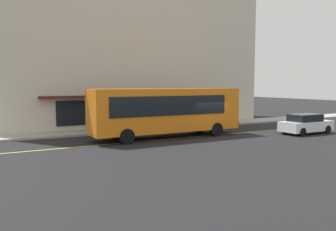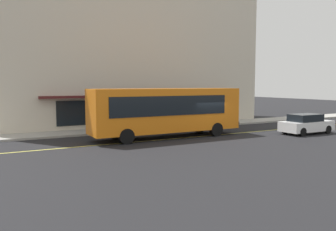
{
  "view_description": "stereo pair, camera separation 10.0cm",
  "coord_description": "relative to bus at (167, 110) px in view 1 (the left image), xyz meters",
  "views": [
    {
      "loc": [
        -14.31,
        -20.46,
        3.78
      ],
      "look_at": [
        -2.95,
        0.49,
        1.6
      ],
      "focal_mm": 36.23,
      "sensor_mm": 36.0,
      "label": 1
    },
    {
      "loc": [
        -14.23,
        -20.51,
        3.78
      ],
      "look_at": [
        -2.95,
        0.49,
        1.6
      ],
      "focal_mm": 36.23,
      "sensor_mm": 36.0,
      "label": 2
    }
  ],
  "objects": [
    {
      "name": "traffic_light",
      "position": [
        -4.6,
        3.97,
        0.55
      ],
      "size": [
        0.3,
        0.52,
        3.2
      ],
      "color": "#2D2D33",
      "rests_on": "sidewalk"
    },
    {
      "name": "bus",
      "position": [
        0.0,
        0.0,
        0.0
      ],
      "size": [
        11.14,
        2.63,
        3.5
      ],
      "color": "orange",
      "rests_on": "ground"
    },
    {
      "name": "ground",
      "position": [
        2.91,
        -0.66,
        -1.99
      ],
      "size": [
        120.0,
        120.0,
        0.0
      ],
      "primitive_type": "plane",
      "color": "black"
    },
    {
      "name": "pedestrian_waiting",
      "position": [
        -3.52,
        5.77,
        -0.75
      ],
      "size": [
        0.34,
        0.34,
        1.8
      ],
      "color": "black",
      "rests_on": "sidewalk"
    },
    {
      "name": "lane_centre_stripe",
      "position": [
        2.91,
        -0.66,
        -1.98
      ],
      "size": [
        36.0,
        0.16,
        0.01
      ],
      "primitive_type": "cube",
      "color": "#D8D14C",
      "rests_on": "ground"
    },
    {
      "name": "storefront_building",
      "position": [
        1.12,
        10.76,
        4.93
      ],
      "size": [
        25.54,
        9.62,
        13.84
      ],
      "color": "beige",
      "rests_on": "ground"
    },
    {
      "name": "sidewalk",
      "position": [
        2.91,
        4.88,
        -1.91
      ],
      "size": [
        80.0,
        2.77,
        0.15
      ],
      "primitive_type": "cube",
      "color": "#9E9B93",
      "rests_on": "ground"
    },
    {
      "name": "car_white",
      "position": [
        10.36,
        -3.36,
        -1.24
      ],
      "size": [
        4.31,
        1.89,
        1.52
      ],
      "color": "white",
      "rests_on": "ground"
    },
    {
      "name": "pedestrian_mid_block",
      "position": [
        -0.97,
        5.79,
        -0.87
      ],
      "size": [
        0.34,
        0.34,
        1.62
      ],
      "color": "black",
      "rests_on": "sidewalk"
    },
    {
      "name": "pedestrian_near_storefront",
      "position": [
        6.33,
        4.78,
        -0.85
      ],
      "size": [
        0.34,
        0.34,
        1.65
      ],
      "color": "black",
      "rests_on": "sidewalk"
    }
  ]
}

